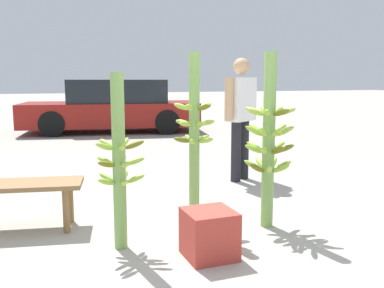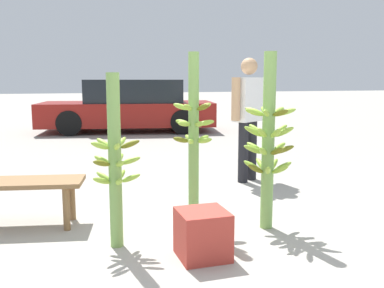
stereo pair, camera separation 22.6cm
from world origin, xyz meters
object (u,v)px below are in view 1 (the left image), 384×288
(banana_stalk_center, at_px, (194,136))
(vendor_person, at_px, (241,109))
(banana_stalk_left, at_px, (119,162))
(banana_stalk_right, at_px, (269,141))
(produce_crate, at_px, (209,234))
(parked_car, at_px, (113,107))

(banana_stalk_center, distance_m, vendor_person, 1.84)
(banana_stalk_left, height_order, banana_stalk_right, banana_stalk_right)
(banana_stalk_left, height_order, produce_crate, banana_stalk_left)
(parked_car, height_order, produce_crate, parked_car)
(vendor_person, height_order, parked_car, vendor_person)
(produce_crate, bearing_deg, parked_car, 84.35)
(vendor_person, relative_size, produce_crate, 4.43)
(banana_stalk_right, bearing_deg, banana_stalk_left, -178.74)
(banana_stalk_center, bearing_deg, banana_stalk_right, -26.44)
(banana_stalk_center, xyz_separation_m, produce_crate, (-0.17, -0.74, -0.64))
(banana_stalk_center, height_order, produce_crate, banana_stalk_center)
(banana_stalk_right, bearing_deg, produce_crate, -149.67)
(banana_stalk_left, distance_m, banana_stalk_right, 1.34)
(banana_stalk_left, distance_m, vendor_person, 2.60)
(banana_stalk_center, xyz_separation_m, vendor_person, (1.19, 1.40, 0.12))
(banana_stalk_left, bearing_deg, banana_stalk_center, 23.40)
(vendor_person, bearing_deg, banana_stalk_left, -169.99)
(banana_stalk_left, height_order, vendor_person, vendor_person)
(parked_car, bearing_deg, banana_stalk_center, -173.88)
(banana_stalk_left, bearing_deg, produce_crate, -35.47)
(banana_stalk_center, relative_size, parked_car, 0.34)
(banana_stalk_left, relative_size, banana_stalk_right, 0.88)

